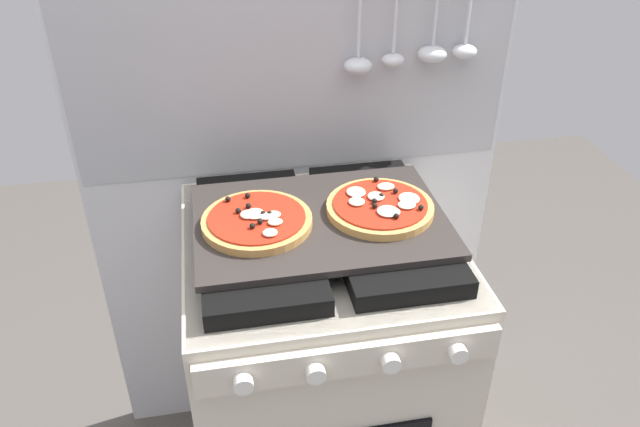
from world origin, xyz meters
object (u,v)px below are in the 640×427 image
object	(u,v)px
baking_tray	(320,221)
stove	(320,371)
pizza_left	(257,221)
pizza_right	(380,206)

from	to	relation	value
baking_tray	stove	bearing A→B (deg)	-90.00
stove	pizza_left	size ratio (longest dim) A/B	3.85
baking_tray	pizza_left	world-z (taller)	pizza_left
baking_tray	pizza_right	xyz separation A→B (m)	(0.13, 0.00, 0.02)
stove	pizza_left	world-z (taller)	pizza_left
pizza_right	baking_tray	bearing A→B (deg)	-178.52
baking_tray	pizza_left	size ratio (longest dim) A/B	2.31
stove	baking_tray	xyz separation A→B (m)	(0.00, 0.00, 0.46)
pizza_left	pizza_right	distance (m)	0.27
baking_tray	pizza_right	size ratio (longest dim) A/B	2.31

